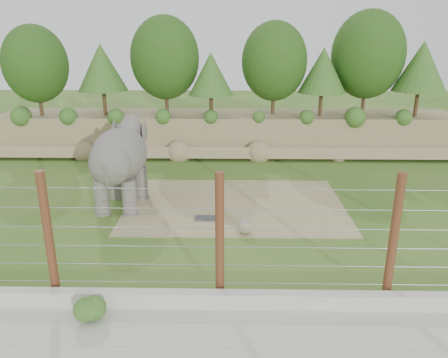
{
  "coord_description": "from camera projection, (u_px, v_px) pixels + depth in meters",
  "views": [
    {
      "loc": [
        0.34,
        -15.91,
        7.65
      ],
      "look_at": [
        0.0,
        2.0,
        1.6
      ],
      "focal_mm": 35.0,
      "sensor_mm": 36.0,
      "label": 1
    }
  ],
  "objects": [
    {
      "name": "walkway",
      "position": [
        217.0,
        354.0,
        10.9
      ],
      "size": [
        26.0,
        4.0,
        0.01
      ],
      "primitive_type": "cube",
      "color": "beige",
      "rests_on": "ground"
    },
    {
      "name": "elephant",
      "position": [
        121.0,
        167.0,
        19.63
      ],
      "size": [
        2.26,
        4.79,
        3.79
      ],
      "primitive_type": null,
      "rotation": [
        0.0,
        0.0,
        -0.06
      ],
      "color": "#5F5A55",
      "rests_on": "ground"
    },
    {
      "name": "stone_ball",
      "position": [
        244.0,
        226.0,
        17.34
      ],
      "size": [
        0.61,
        0.61,
        0.61
      ],
      "primitive_type": "sphere",
      "color": "gray",
      "rests_on": "dirt_patch"
    },
    {
      "name": "dirt_patch",
      "position": [
        235.0,
        204.0,
        20.36
      ],
      "size": [
        10.0,
        7.0,
        0.02
      ],
      "primitive_type": "cube",
      "color": "#998D60",
      "rests_on": "ground"
    },
    {
      "name": "walkway_shrub",
      "position": [
        86.0,
        311.0,
        11.98
      ],
      "size": [
        0.74,
        0.74,
        0.74
      ],
      "primitive_type": "sphere",
      "color": "#29541D",
      "rests_on": "walkway"
    },
    {
      "name": "drain_grate",
      "position": [
        206.0,
        218.0,
        18.8
      ],
      "size": [
        1.0,
        0.6,
        0.03
      ],
      "primitive_type": "cube",
      "color": "#262628",
      "rests_on": "dirt_patch"
    },
    {
      "name": "ground",
      "position": [
        223.0,
        233.0,
        17.53
      ],
      "size": [
        90.0,
        90.0,
        0.0
      ],
      "primitive_type": "plane",
      "color": "#336519",
      "rests_on": "ground"
    },
    {
      "name": "retaining_wall",
      "position": [
        219.0,
        300.0,
        12.71
      ],
      "size": [
        26.0,
        0.35,
        0.5
      ],
      "primitive_type": "cube",
      "color": "beige",
      "rests_on": "ground"
    },
    {
      "name": "back_embankment",
      "position": [
        236.0,
        92.0,
        28.26
      ],
      "size": [
        30.0,
        5.52,
        8.77
      ],
      "color": "#8A7653",
      "rests_on": "ground"
    },
    {
      "name": "barrier_fence",
      "position": [
        220.0,
        238.0,
        12.63
      ],
      "size": [
        20.26,
        0.26,
        4.0
      ],
      "color": "#522518",
      "rests_on": "ground"
    }
  ]
}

